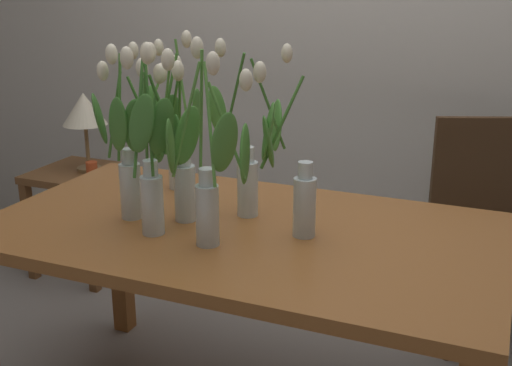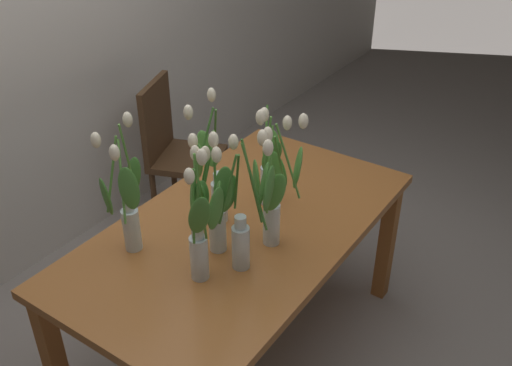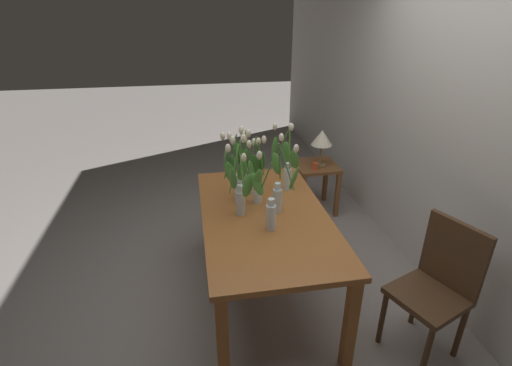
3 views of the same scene
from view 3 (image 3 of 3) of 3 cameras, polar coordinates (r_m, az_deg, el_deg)
The scene contains 14 objects.
ground_plane at distance 3.18m, azimuth 1.18°, elevation -16.28°, with size 18.00×18.00×0.00m, color gray.
room_wall_rear at distance 3.10m, azimuth 28.54°, elevation 8.06°, with size 9.00×0.10×2.70m, color beige.
dining_table at distance 2.79m, azimuth 1.30°, elevation -6.27°, with size 1.60×0.90×0.74m.
tulip_vase_0 at distance 3.04m, azimuth 4.61°, elevation 2.71°, with size 0.22×0.22×0.57m.
tulip_vase_1 at distance 2.80m, azimuth -2.69°, elevation 1.29°, with size 0.25×0.26×0.58m.
tulip_vase_2 at distance 2.50m, azimuth 1.70°, elevation -3.11°, with size 0.17×0.17×0.52m.
tulip_vase_3 at distance 2.95m, azimuth -1.44°, elevation 1.97°, with size 0.20×0.22×0.56m.
tulip_vase_4 at distance 2.70m, azimuth 3.65°, elevation -0.84°, with size 0.25×0.20×0.56m.
tulip_vase_5 at distance 2.83m, azimuth 0.05°, elevation 0.98°, with size 0.16×0.19×0.56m.
tulip_vase_6 at distance 2.63m, azimuth -2.55°, elevation -0.48°, with size 0.25×0.21×0.59m.
dining_chair at distance 2.72m, azimuth 25.70°, elevation -13.39°, with size 0.52×0.52×0.93m.
side_table at distance 4.18m, azimuth 9.00°, elevation 1.29°, with size 0.44×0.44×0.55m.
table_lamp at distance 3.99m, azimuth 9.89°, elevation 6.61°, with size 0.22×0.22×0.40m.
pillar_candle at distance 3.99m, azimuth 8.89°, elevation 2.55°, with size 0.06×0.06×0.07m, color #CC4C23.
Camera 3 is at (2.33, -0.47, 2.11)m, focal length 26.56 mm.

